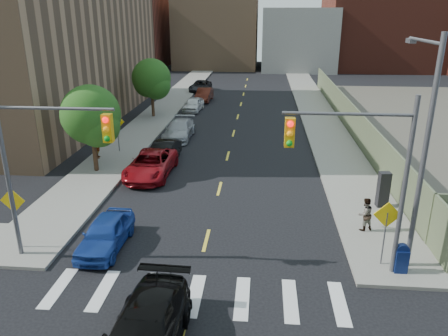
% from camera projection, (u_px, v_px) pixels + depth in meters
% --- Properties ---
extents(sidewalk_nw, '(3.50, 73.00, 0.15)m').
position_uv_depth(sidewalk_nw, '(177.00, 96.00, 51.43)').
color(sidewalk_nw, gray).
rests_on(sidewalk_nw, ground).
extents(sidewalk_ne, '(3.50, 73.00, 0.15)m').
position_uv_depth(sidewalk_ne, '(310.00, 99.00, 50.15)').
color(sidewalk_ne, gray).
rests_on(sidewalk_ne, ground).
extents(fence_north, '(0.12, 44.00, 2.50)m').
position_uv_depth(fence_north, '(348.00, 115.00, 36.95)').
color(fence_north, '#62694A').
rests_on(fence_north, ground).
extents(bg_bldg_west, '(14.00, 18.00, 12.00)m').
position_uv_depth(bg_bldg_west, '(127.00, 32.00, 77.27)').
color(bg_bldg_west, '#592319').
rests_on(bg_bldg_west, ground).
extents(bg_bldg_midwest, '(14.00, 16.00, 15.00)m').
position_uv_depth(bg_bldg_midwest, '(218.00, 23.00, 77.31)').
color(bg_bldg_midwest, '#8C6B4C').
rests_on(bg_bldg_midwest, ground).
extents(bg_bldg_center, '(12.00, 16.00, 10.00)m').
position_uv_depth(bg_bldg_center, '(297.00, 39.00, 75.13)').
color(bg_bldg_center, gray).
rests_on(bg_bldg_center, ground).
extents(bg_bldg_east, '(18.00, 18.00, 16.00)m').
position_uv_depth(bg_bldg_east, '(380.00, 20.00, 74.82)').
color(bg_bldg_east, '#592319').
rests_on(bg_bldg_east, ground).
extents(signal_nw, '(4.59, 0.30, 7.00)m').
position_uv_depth(signal_nw, '(41.00, 154.00, 16.53)').
color(signal_nw, '#59595E').
rests_on(signal_nw, ground).
extents(signal_ne, '(4.59, 0.30, 7.00)m').
position_uv_depth(signal_ne, '(364.00, 163.00, 15.53)').
color(signal_ne, '#59595E').
rests_on(signal_ne, ground).
extents(streetlight_ne, '(0.25, 3.70, 9.00)m').
position_uv_depth(streetlight_ne, '(423.00, 139.00, 15.96)').
color(streetlight_ne, '#59595E').
rests_on(streetlight_ne, ground).
extents(warn_sign_nw, '(1.06, 0.06, 2.83)m').
position_uv_depth(warn_sign_nw, '(14.00, 207.00, 18.01)').
color(warn_sign_nw, '#59595E').
rests_on(warn_sign_nw, ground).
extents(warn_sign_ne, '(1.06, 0.06, 2.83)m').
position_uv_depth(warn_sign_ne, '(386.00, 222.00, 16.77)').
color(warn_sign_ne, '#59595E').
rests_on(warn_sign_ne, ground).
extents(warn_sign_midwest, '(1.06, 0.06, 2.83)m').
position_uv_depth(warn_sign_midwest, '(117.00, 126.00, 30.65)').
color(warn_sign_midwest, '#59595E').
rests_on(warn_sign_midwest, ground).
extents(tree_west_near, '(3.66, 3.64, 5.52)m').
position_uv_depth(tree_west_near, '(91.00, 118.00, 26.46)').
color(tree_west_near, '#332114').
rests_on(tree_west_near, ground).
extents(tree_west_far, '(3.66, 3.64, 5.52)m').
position_uv_depth(tree_west_far, '(152.00, 81.00, 40.50)').
color(tree_west_far, '#332114').
rests_on(tree_west_far, ground).
extents(parked_car_blue, '(1.71, 4.07, 1.38)m').
position_uv_depth(parked_car_blue, '(106.00, 233.00, 18.63)').
color(parked_car_blue, '#1C3E9A').
rests_on(parked_car_blue, ground).
extents(parked_car_black, '(1.78, 4.23, 1.36)m').
position_uv_depth(parked_car_black, '(164.00, 152.00, 29.26)').
color(parked_car_black, black).
rests_on(parked_car_black, ground).
extents(parked_car_red, '(2.60, 5.42, 1.49)m').
position_uv_depth(parked_car_red, '(151.00, 164.00, 26.77)').
color(parked_car_red, maroon).
rests_on(parked_car_red, ground).
extents(parked_car_silver, '(2.11, 5.02, 1.45)m').
position_uv_depth(parked_car_silver, '(179.00, 130.00, 34.61)').
color(parked_car_silver, '#9EA0A5').
rests_on(parked_car_silver, ground).
extents(parked_car_white, '(1.96, 4.14, 1.37)m').
position_uv_depth(parked_car_white, '(193.00, 104.00, 44.06)').
color(parked_car_white, silver).
rests_on(parked_car_white, ground).
extents(parked_car_maroon, '(1.67, 4.43, 1.44)m').
position_uv_depth(parked_car_maroon, '(204.00, 95.00, 48.85)').
color(parked_car_maroon, '#45170D').
rests_on(parked_car_maroon, ground).
extents(parked_car_grey, '(2.56, 4.97, 1.34)m').
position_uv_depth(parked_car_grey, '(200.00, 86.00, 54.73)').
color(parked_car_grey, black).
rests_on(parked_car_grey, ground).
extents(black_sedan, '(2.29, 5.31, 1.52)m').
position_uv_depth(black_sedan, '(145.00, 334.00, 12.74)').
color(black_sedan, black).
rests_on(black_sedan, ground).
extents(mailbox, '(0.49, 0.38, 1.19)m').
position_uv_depth(mailbox, '(401.00, 258.00, 16.68)').
color(mailbox, '#0D1C4F').
rests_on(mailbox, sidewalk_ne).
extents(payphone, '(0.59, 0.51, 1.85)m').
position_uv_depth(payphone, '(383.00, 189.00, 22.18)').
color(payphone, black).
rests_on(payphone, sidewalk_ne).
extents(pedestrian_west, '(0.63, 0.79, 1.89)m').
position_uv_depth(pedestrian_west, '(97.00, 144.00, 29.55)').
color(pedestrian_west, gray).
rests_on(pedestrian_west, sidewalk_nw).
extents(pedestrian_east, '(0.94, 0.85, 1.56)m').
position_uv_depth(pedestrian_east, '(365.00, 214.00, 19.81)').
color(pedestrian_east, gray).
rests_on(pedestrian_east, sidewalk_ne).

